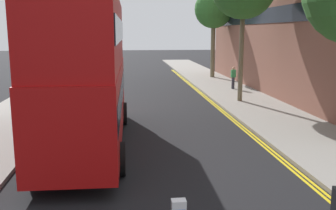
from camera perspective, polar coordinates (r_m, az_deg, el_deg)
name	(u,v)px	position (r m, az deg, el deg)	size (l,w,h in m)	color
sidewalk_right	(276,118)	(20.25, 15.56, -1.84)	(4.00, 80.00, 0.14)	gray
sidewalk_left	(8,125)	(19.63, -22.47, -2.66)	(4.00, 80.00, 0.14)	gray
kerb_line_outer	(248,130)	(17.73, 11.59, -3.65)	(0.10, 56.00, 0.01)	yellow
kerb_line_inner	(244,130)	(17.68, 11.10, -3.67)	(0.10, 56.00, 0.01)	yellow
double_decker_bus_away	(87,67)	(14.92, -11.75, 5.46)	(2.88, 10.83, 5.64)	#B20F0F
pedestrian_far	(233,77)	(29.31, 9.55, 4.02)	(0.34, 0.22, 1.62)	#2D2D38
street_tree_mid	(214,10)	(36.63, 6.72, 13.72)	(3.49, 3.49, 7.97)	#6B6047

